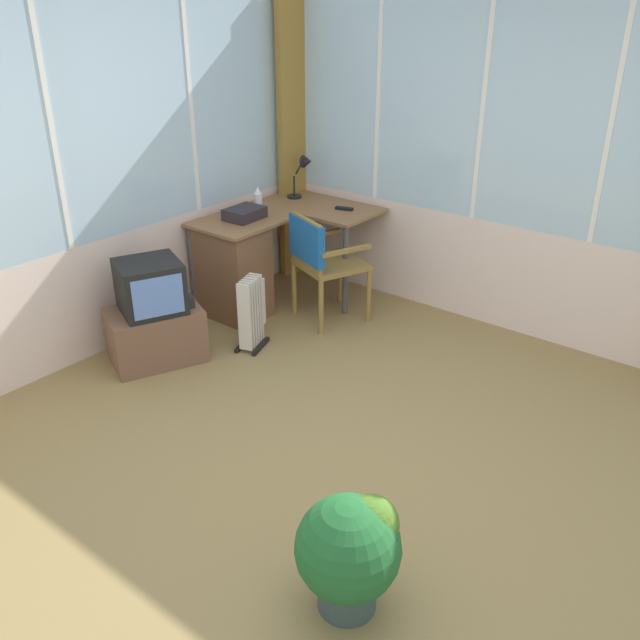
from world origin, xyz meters
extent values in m
cube|color=olive|center=(0.00, 0.00, -0.03)|extent=(5.64, 5.52, 0.06)
cube|color=beige|center=(0.00, 2.29, 0.42)|extent=(4.64, 0.06, 0.84)
cube|color=silver|center=(0.00, 2.29, 1.63)|extent=(4.55, 0.06, 1.58)
cube|color=white|center=(0.00, 2.29, 1.63)|extent=(0.04, 0.07, 1.58)
cube|color=white|center=(1.16, 2.29, 1.63)|extent=(0.04, 0.07, 1.58)
cube|color=beige|center=(2.35, 0.00, 0.42)|extent=(0.06, 4.52, 0.84)
cube|color=silver|center=(2.35, 0.00, 1.63)|extent=(0.06, 4.43, 1.58)
cube|color=white|center=(2.35, -0.45, 1.63)|extent=(0.07, 0.04, 1.58)
cube|color=white|center=(2.35, 0.45, 1.63)|extent=(0.07, 0.04, 1.58)
cube|color=white|center=(2.35, 1.36, 1.63)|extent=(0.07, 0.04, 1.58)
cube|color=olive|center=(2.22, 2.16, 1.25)|extent=(0.33, 0.12, 2.50)
cube|color=#8D613C|center=(1.63, 1.95, 0.76)|extent=(1.35, 0.58, 0.02)
cube|color=#8D613C|center=(2.01, 1.43, 0.76)|extent=(0.58, 0.46, 0.02)
cube|color=brown|center=(1.18, 1.95, 0.37)|extent=(0.40, 0.54, 0.74)
cylinder|color=#4C4C51|center=(1.76, 1.24, 0.38)|extent=(0.04, 0.04, 0.75)
cylinder|color=#4C4C51|center=(0.99, 2.20, 0.38)|extent=(0.04, 0.04, 0.75)
cylinder|color=black|center=(2.06, 2.03, 0.78)|extent=(0.13, 0.13, 0.02)
cylinder|color=black|center=(2.06, 2.03, 0.88)|extent=(0.02, 0.02, 0.17)
cylinder|color=black|center=(2.11, 2.00, 1.05)|extent=(0.04, 0.10, 0.16)
cone|color=black|center=(2.16, 1.96, 1.09)|extent=(0.11, 0.11, 0.12)
cube|color=black|center=(2.04, 1.47, 0.79)|extent=(0.09, 0.16, 0.02)
cylinder|color=silver|center=(1.54, 1.97, 0.86)|extent=(0.06, 0.06, 0.16)
cone|color=white|center=(1.54, 1.97, 0.96)|extent=(0.06, 0.06, 0.06)
cube|color=#2B232A|center=(1.35, 1.94, 0.82)|extent=(0.31, 0.24, 0.09)
cylinder|color=olive|center=(1.75, 1.00, 0.22)|extent=(0.04, 0.04, 0.45)
cylinder|color=olive|center=(1.91, 1.41, 0.22)|extent=(0.04, 0.04, 0.45)
cylinder|color=olive|center=(1.34, 1.16, 0.22)|extent=(0.04, 0.04, 0.45)
cylinder|color=olive|center=(1.50, 1.57, 0.22)|extent=(0.04, 0.04, 0.45)
cube|color=olive|center=(1.63, 1.28, 0.47)|extent=(0.62, 0.62, 0.04)
cube|color=olive|center=(1.42, 1.36, 0.68)|extent=(0.19, 0.41, 0.39)
cube|color=#1A589F|center=(1.42, 1.36, 0.70)|extent=(0.22, 0.45, 0.33)
cube|color=olive|center=(1.55, 1.08, 0.65)|extent=(0.42, 0.20, 0.03)
cube|color=olive|center=(1.71, 1.49, 0.65)|extent=(0.42, 0.20, 0.03)
cube|color=brown|center=(0.29, 1.84, 0.20)|extent=(0.76, 0.66, 0.39)
cube|color=black|center=(0.29, 1.84, 0.57)|extent=(0.55, 0.54, 0.36)
cube|color=#6388D8|center=(0.21, 1.65, 0.57)|extent=(0.32, 0.15, 0.28)
cube|color=#262628|center=(0.42, 1.78, 0.43)|extent=(0.33, 0.31, 0.07)
cube|color=silver|center=(0.75, 1.40, 0.29)|extent=(0.05, 0.10, 0.52)
cube|color=silver|center=(0.79, 1.41, 0.29)|extent=(0.05, 0.10, 0.52)
cube|color=silver|center=(0.83, 1.42, 0.29)|extent=(0.05, 0.10, 0.52)
cube|color=silver|center=(0.87, 1.44, 0.29)|extent=(0.05, 0.10, 0.52)
cube|color=silver|center=(0.91, 1.45, 0.29)|extent=(0.05, 0.10, 0.52)
cube|color=silver|center=(0.95, 1.47, 0.29)|extent=(0.05, 0.10, 0.52)
cube|color=black|center=(0.87, 1.37, 0.01)|extent=(0.27, 0.12, 0.03)
cube|color=black|center=(0.83, 1.50, 0.01)|extent=(0.27, 0.12, 0.03)
cube|color=silver|center=(0.99, 1.48, 0.32)|extent=(0.08, 0.10, 0.37)
cylinder|color=#364A47|center=(-0.63, -0.54, 0.08)|extent=(0.26, 0.26, 0.16)
sphere|color=#205F2B|center=(-0.63, -0.54, 0.33)|extent=(0.45, 0.45, 0.45)
sphere|color=#477123|center=(-0.53, -0.58, 0.42)|extent=(0.25, 0.25, 0.25)
camera|label=1|loc=(-2.36, -1.77, 2.43)|focal=38.10mm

